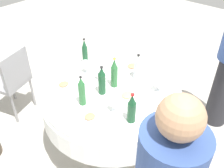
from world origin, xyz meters
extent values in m
plane|color=#B7B2A8|center=(0.00, 0.00, 0.00)|extent=(10.00, 10.00, 0.00)
cylinder|color=white|center=(0.00, 0.00, 0.72)|extent=(1.31, 1.31, 0.04)
cylinder|color=white|center=(0.00, 0.00, 0.59)|extent=(1.34, 1.34, 0.22)
cylinder|color=slate|center=(0.00, 0.00, 0.24)|extent=(0.14, 0.14, 0.48)
cylinder|color=slate|center=(0.00, 0.00, 0.01)|extent=(0.56, 0.56, 0.03)
cylinder|color=#194728|center=(-0.09, 0.04, 0.84)|extent=(0.07, 0.07, 0.21)
cone|color=#194728|center=(-0.09, 0.04, 0.98)|extent=(0.06, 0.06, 0.07)
cylinder|color=black|center=(-0.09, 0.04, 1.02)|extent=(0.03, 0.03, 0.01)
cylinder|color=#2D6B38|center=(-0.32, 0.06, 0.85)|extent=(0.06, 0.06, 0.21)
cone|color=#2D6B38|center=(-0.32, 0.06, 0.99)|extent=(0.06, 0.06, 0.07)
cylinder|color=black|center=(-0.32, 0.06, 1.02)|extent=(0.02, 0.02, 0.01)
cylinder|color=#2D6B38|center=(0.06, 0.03, 0.84)|extent=(0.07, 0.07, 0.21)
cone|color=#2D6B38|center=(0.06, 0.03, 0.99)|extent=(0.06, 0.06, 0.09)
cylinder|color=gold|center=(0.06, 0.03, 1.04)|extent=(0.03, 0.03, 0.01)
cylinder|color=silver|center=(0.31, -0.06, 0.84)|extent=(0.07, 0.07, 0.21)
cone|color=silver|center=(0.31, -0.06, 0.97)|extent=(0.06, 0.06, 0.05)
cylinder|color=black|center=(0.31, -0.06, 1.00)|extent=(0.03, 0.03, 0.01)
cylinder|color=#194728|center=(0.17, 0.54, 0.84)|extent=(0.06, 0.06, 0.19)
cone|color=#194728|center=(0.17, 0.54, 0.98)|extent=(0.05, 0.05, 0.09)
cylinder|color=black|center=(0.17, 0.54, 1.03)|extent=(0.02, 0.02, 0.01)
cylinder|color=#194728|center=(-0.20, -0.38, 0.83)|extent=(0.07, 0.07, 0.18)
cone|color=#194728|center=(-0.20, -0.38, 0.96)|extent=(0.06, 0.06, 0.08)
cylinder|color=red|center=(-0.20, -0.38, 1.01)|extent=(0.03, 0.03, 0.01)
cylinder|color=white|center=(0.04, 0.40, 0.74)|extent=(0.06, 0.06, 0.00)
cylinder|color=white|center=(0.04, 0.40, 0.78)|extent=(0.01, 0.01, 0.07)
cylinder|color=white|center=(0.04, 0.40, 0.84)|extent=(0.07, 0.07, 0.06)
cylinder|color=maroon|center=(0.04, 0.40, 0.83)|extent=(0.06, 0.06, 0.03)
cylinder|color=white|center=(0.27, -0.34, 0.74)|extent=(0.06, 0.06, 0.00)
cylinder|color=white|center=(0.27, -0.34, 0.78)|extent=(0.01, 0.01, 0.07)
cylinder|color=white|center=(0.27, -0.34, 0.85)|extent=(0.08, 0.08, 0.08)
cylinder|color=maroon|center=(0.27, -0.34, 0.83)|extent=(0.06, 0.06, 0.03)
cylinder|color=white|center=(-0.21, -0.20, 0.74)|extent=(0.06, 0.06, 0.00)
cylinder|color=white|center=(-0.21, -0.20, 0.78)|extent=(0.01, 0.01, 0.07)
cylinder|color=white|center=(-0.21, -0.20, 0.85)|extent=(0.06, 0.06, 0.08)
cylinder|color=maroon|center=(-0.21, -0.20, 0.83)|extent=(0.05, 0.05, 0.03)
cylinder|color=white|center=(0.05, 0.20, 0.74)|extent=(0.06, 0.06, 0.00)
cylinder|color=white|center=(0.05, 0.20, 0.78)|extent=(0.01, 0.01, 0.08)
cylinder|color=white|center=(0.05, 0.20, 0.86)|extent=(0.07, 0.07, 0.06)
cylinder|color=maroon|center=(0.05, 0.20, 0.84)|extent=(0.06, 0.06, 0.03)
cylinder|color=white|center=(-0.26, 0.39, 0.75)|extent=(0.22, 0.22, 0.02)
ellipsoid|color=tan|center=(-0.26, 0.39, 0.77)|extent=(0.10, 0.09, 0.02)
cylinder|color=white|center=(0.01, -0.18, 0.75)|extent=(0.24, 0.24, 0.02)
ellipsoid|color=tan|center=(0.01, -0.18, 0.77)|extent=(0.11, 0.10, 0.02)
cylinder|color=white|center=(-0.41, -0.12, 0.75)|extent=(0.20, 0.20, 0.02)
ellipsoid|color=tan|center=(-0.41, -0.12, 0.77)|extent=(0.09, 0.08, 0.02)
cylinder|color=white|center=(0.43, 0.09, 0.75)|extent=(0.24, 0.24, 0.02)
ellipsoid|color=tan|center=(0.43, 0.09, 0.77)|extent=(0.11, 0.10, 0.02)
cube|color=silver|center=(-0.02, -0.42, 0.74)|extent=(0.07, 0.18, 0.00)
cylinder|color=#26262B|center=(1.10, -0.71, 0.43)|extent=(0.26, 0.26, 0.87)
sphere|color=tan|center=(-0.63, -0.94, 1.44)|extent=(0.21, 0.21, 0.21)
cube|color=#99999E|center=(-0.41, 1.28, 0.45)|extent=(0.50, 0.50, 0.04)
cube|color=#99999E|center=(-0.35, 1.11, 0.66)|extent=(0.39, 0.16, 0.42)
cylinder|color=gray|center=(-0.30, 1.50, 0.21)|extent=(0.03, 0.03, 0.43)
cylinder|color=gray|center=(-0.20, 1.17, 0.21)|extent=(0.03, 0.03, 0.43)
cylinder|color=gray|center=(-0.52, 1.07, 0.21)|extent=(0.03, 0.03, 0.43)
camera|label=1|loc=(-1.39, -1.21, 2.18)|focal=39.73mm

